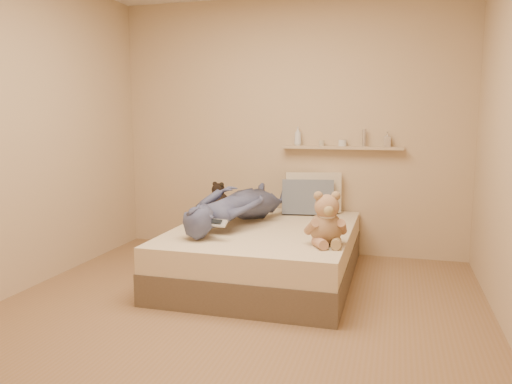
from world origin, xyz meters
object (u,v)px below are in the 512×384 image
(pillow_cream, at_px, (313,192))
(bed, at_px, (265,252))
(person, at_px, (237,205))
(game_console, at_px, (217,223))
(dark_plush, at_px, (219,199))
(teddy_bear, at_px, (326,223))
(wall_shelf, at_px, (341,148))
(pillow_grey, at_px, (308,197))

(pillow_cream, bearing_deg, bed, -108.83)
(person, bearing_deg, pillow_cream, -113.09)
(game_console, bearing_deg, pillow_cream, 69.83)
(dark_plush, bearing_deg, teddy_bear, -40.14)
(person, xyz_separation_m, wall_shelf, (0.82, 0.87, 0.47))
(game_console, xyz_separation_m, pillow_grey, (0.49, 1.26, 0.03))
(game_console, bearing_deg, person, 93.54)
(bed, bearing_deg, teddy_bear, -38.05)
(dark_plush, relative_size, wall_shelf, 0.26)
(game_console, distance_m, wall_shelf, 1.75)
(teddy_bear, distance_m, pillow_cream, 1.34)
(teddy_bear, relative_size, person, 0.28)
(game_console, xyz_separation_m, teddy_bear, (0.83, 0.10, 0.03))
(teddy_bear, height_order, person, teddy_bear)
(game_console, relative_size, teddy_bear, 0.41)
(wall_shelf, bearing_deg, bed, -121.18)
(bed, relative_size, wall_shelf, 1.58)
(teddy_bear, relative_size, pillow_cream, 0.75)
(bed, height_order, pillow_grey, pillow_grey)
(pillow_cream, relative_size, person, 0.37)
(bed, height_order, wall_shelf, wall_shelf)
(game_console, xyz_separation_m, wall_shelf, (0.78, 1.48, 0.51))
(dark_plush, bearing_deg, bed, -42.02)
(dark_plush, bearing_deg, wall_shelf, 16.25)
(game_console, distance_m, dark_plush, 1.20)
(dark_plush, bearing_deg, pillow_grey, 8.00)
(bed, relative_size, game_console, 11.40)
(pillow_cream, bearing_deg, person, -125.03)
(teddy_bear, xyz_separation_m, person, (-0.87, 0.51, 0.01))
(teddy_bear, bearing_deg, wall_shelf, 92.00)
(teddy_bear, bearing_deg, bed, 141.95)
(game_console, height_order, pillow_cream, pillow_cream)
(person, bearing_deg, dark_plush, -43.62)
(teddy_bear, xyz_separation_m, pillow_grey, (-0.34, 1.16, 0.00))
(game_console, relative_size, person, 0.11)
(game_console, relative_size, pillow_cream, 0.30)
(game_console, bearing_deg, teddy_bear, 7.00)
(game_console, bearing_deg, pillow_grey, 68.83)
(bed, xyz_separation_m, dark_plush, (-0.63, 0.57, 0.36))
(teddy_bear, height_order, pillow_cream, same)
(teddy_bear, xyz_separation_m, pillow_cream, (-0.32, 1.30, 0.03))
(pillow_grey, height_order, person, person)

